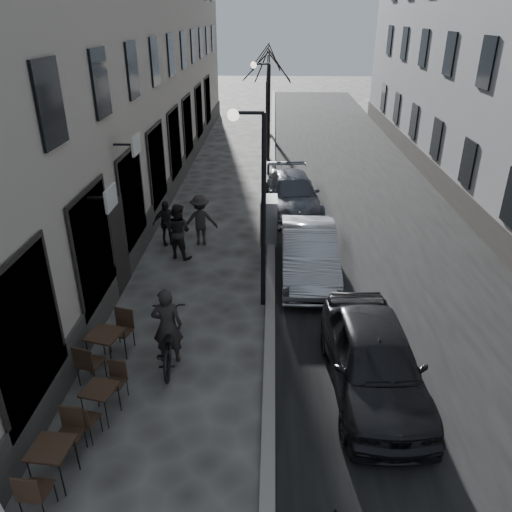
# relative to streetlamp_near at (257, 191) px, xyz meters

# --- Properties ---
(ground) EXTENTS (120.00, 120.00, 0.00)m
(ground) POSITION_rel_streetlamp_near_xyz_m (0.17, -6.00, -3.16)
(ground) COLOR #373532
(ground) RESTS_ON ground
(road) EXTENTS (7.30, 60.00, 0.00)m
(road) POSITION_rel_streetlamp_near_xyz_m (4.02, 10.00, -3.16)
(road) COLOR black
(road) RESTS_ON ground
(kerb) EXTENTS (0.25, 60.00, 0.12)m
(kerb) POSITION_rel_streetlamp_near_xyz_m (0.37, 10.00, -3.10)
(kerb) COLOR gray
(kerb) RESTS_ON ground
(streetlamp_near) EXTENTS (0.90, 0.28, 5.09)m
(streetlamp_near) POSITION_rel_streetlamp_near_xyz_m (0.00, 0.00, 0.00)
(streetlamp_near) COLOR black
(streetlamp_near) RESTS_ON ground
(streetlamp_far) EXTENTS (0.90, 0.28, 5.09)m
(streetlamp_far) POSITION_rel_streetlamp_near_xyz_m (0.00, 12.00, 0.00)
(streetlamp_far) COLOR black
(streetlamp_far) RESTS_ON ground
(tree_near) EXTENTS (2.40, 2.40, 5.70)m
(tree_near) POSITION_rel_streetlamp_near_xyz_m (0.07, 15.00, 1.50)
(tree_near) COLOR black
(tree_near) RESTS_ON ground
(tree_far) EXTENTS (2.40, 2.40, 5.70)m
(tree_far) POSITION_rel_streetlamp_near_xyz_m (0.07, 21.00, 1.50)
(tree_far) COLOR black
(tree_far) RESTS_ON ground
(bistro_set_a) EXTENTS (0.68, 1.57, 0.91)m
(bistro_set_a) POSITION_rel_streetlamp_near_xyz_m (-3.12, -5.74, -2.69)
(bistro_set_a) COLOR black
(bistro_set_a) RESTS_ON ground
(bistro_set_b) EXTENTS (0.69, 1.46, 0.84)m
(bistro_set_b) POSITION_rel_streetlamp_near_xyz_m (-2.81, -4.27, -2.73)
(bistro_set_b) COLOR black
(bistro_set_b) RESTS_ON ground
(bistro_set_c) EXTENTS (0.87, 1.71, 0.97)m
(bistro_set_c) POSITION_rel_streetlamp_near_xyz_m (-3.19, -2.68, -2.66)
(bistro_set_c) COLOR black
(bistro_set_c) RESTS_ON ground
(utility_cabinet) EXTENTS (0.57, 1.03, 1.54)m
(utility_cabinet) POSITION_rel_streetlamp_near_xyz_m (0.27, 4.10, -2.39)
(utility_cabinet) COLOR slate
(utility_cabinet) RESTS_ON ground
(bicycle) EXTENTS (0.95, 2.18, 1.11)m
(bicycle) POSITION_rel_streetlamp_near_xyz_m (-1.86, -2.47, -2.60)
(bicycle) COLOR black
(bicycle) RESTS_ON ground
(cyclist_rider) EXTENTS (0.70, 0.50, 1.82)m
(cyclist_rider) POSITION_rel_streetlamp_near_xyz_m (-1.86, -2.47, -2.25)
(cyclist_rider) COLOR black
(cyclist_rider) RESTS_ON ground
(pedestrian_near) EXTENTS (1.06, 0.97, 1.78)m
(pedestrian_near) POSITION_rel_streetlamp_near_xyz_m (-2.54, 2.78, -2.27)
(pedestrian_near) COLOR black
(pedestrian_near) RESTS_ON ground
(pedestrian_mid) EXTENTS (1.18, 0.77, 1.72)m
(pedestrian_mid) POSITION_rel_streetlamp_near_xyz_m (-1.99, 3.81, -2.30)
(pedestrian_mid) COLOR #282423
(pedestrian_mid) RESTS_ON ground
(pedestrian_far) EXTENTS (0.97, 0.74, 1.53)m
(pedestrian_far) POSITION_rel_streetlamp_near_xyz_m (-3.12, 3.75, -2.39)
(pedestrian_far) COLOR black
(pedestrian_far) RESTS_ON ground
(car_near) EXTENTS (1.96, 4.49, 1.51)m
(car_near) POSITION_rel_streetlamp_near_xyz_m (2.47, -3.29, -2.41)
(car_near) COLOR black
(car_near) RESTS_ON ground
(car_mid) EXTENTS (1.57, 4.46, 1.47)m
(car_mid) POSITION_rel_streetlamp_near_xyz_m (1.47, 1.68, -2.43)
(car_mid) COLOR gray
(car_mid) RESTS_ON ground
(car_far) EXTENTS (2.38, 4.91, 1.38)m
(car_far) POSITION_rel_streetlamp_near_xyz_m (1.17, 7.10, -2.47)
(car_far) COLOR #3C3F47
(car_far) RESTS_ON ground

